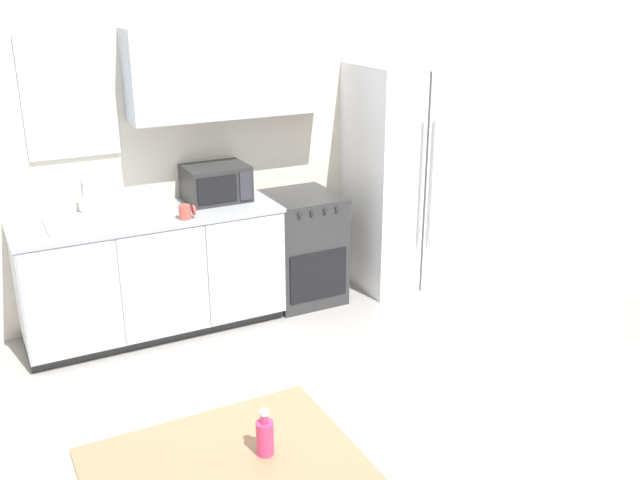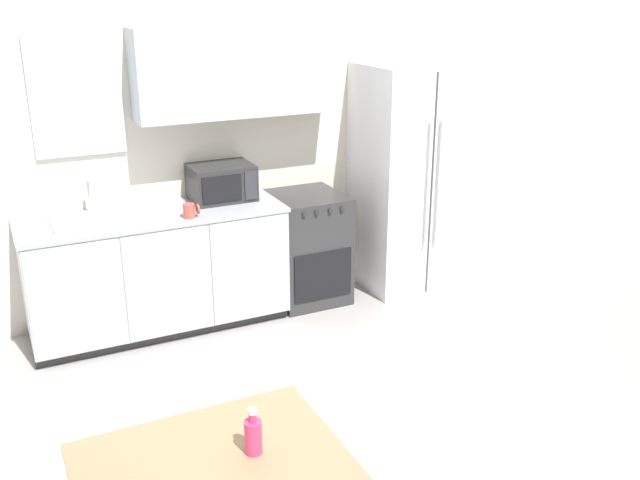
{
  "view_description": "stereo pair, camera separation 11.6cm",
  "coord_description": "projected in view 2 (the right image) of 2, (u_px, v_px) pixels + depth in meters",
  "views": [
    {
      "loc": [
        -1.42,
        -2.91,
        2.47
      ],
      "look_at": [
        0.4,
        0.57,
        1.05
      ],
      "focal_mm": 40.0,
      "sensor_mm": 36.0,
      "label": 1
    },
    {
      "loc": [
        -1.31,
        -2.96,
        2.47
      ],
      "look_at": [
        0.4,
        0.57,
        1.05
      ],
      "focal_mm": 40.0,
      "sensor_mm": 36.0,
      "label": 2
    }
  ],
  "objects": [
    {
      "name": "microwave",
      "position": [
        222.0,
        182.0,
        5.4
      ],
      "size": [
        0.47,
        0.37,
        0.27
      ],
      "color": "#282828",
      "rests_on": "kitchen_counter"
    },
    {
      "name": "kitchen_counter",
      "position": [
        157.0,
        271.0,
        5.27
      ],
      "size": [
        1.88,
        0.66,
        0.91
      ],
      "color": "#333333",
      "rests_on": "ground_plane"
    },
    {
      "name": "ground_plane",
      "position": [
        299.0,
        464.0,
        3.89
      ],
      "size": [
        12.0,
        12.0,
        0.0
      ],
      "primitive_type": "plane",
      "color": "gray"
    },
    {
      "name": "wall_back",
      "position": [
        180.0,
        130.0,
        5.35
      ],
      "size": [
        12.0,
        0.38,
        2.7
      ],
      "color": "beige",
      "rests_on": "ground_plane"
    },
    {
      "name": "refrigerator",
      "position": [
        407.0,
        177.0,
        5.96
      ],
      "size": [
        0.79,
        0.75,
        1.87
      ],
      "color": "white",
      "rests_on": "ground_plane"
    },
    {
      "name": "oven_range",
      "position": [
        306.0,
        247.0,
        5.79
      ],
      "size": [
        0.57,
        0.63,
        0.89
      ],
      "color": "#2D2D2D",
      "rests_on": "ground_plane"
    },
    {
      "name": "kitchen_sink",
      "position": [
        95.0,
        218.0,
        4.96
      ],
      "size": [
        0.59,
        0.43,
        0.27
      ],
      "color": "#B7BABC",
      "rests_on": "kitchen_counter"
    },
    {
      "name": "drink_bottle",
      "position": [
        253.0,
        435.0,
        2.79
      ],
      "size": [
        0.07,
        0.07,
        0.2
      ],
      "color": "#DB386B",
      "rests_on": "dining_table"
    },
    {
      "name": "coffee_mug",
      "position": [
        190.0,
        211.0,
        5.0
      ],
      "size": [
        0.11,
        0.08,
        0.1
      ],
      "color": "#BF4C3F",
      "rests_on": "kitchen_counter"
    }
  ]
}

